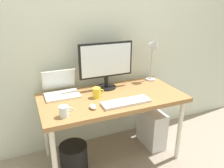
{
  "coord_description": "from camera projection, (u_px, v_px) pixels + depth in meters",
  "views": [
    {
      "loc": [
        -0.75,
        -1.78,
        1.56
      ],
      "look_at": [
        0.0,
        0.0,
        0.82
      ],
      "focal_mm": 35.52,
      "sensor_mm": 36.0,
      "label": 1
    }
  ],
  "objects": [
    {
      "name": "ground_plane",
      "position": [
        112.0,
        156.0,
        2.36
      ],
      "size": [
        6.0,
        6.0,
        0.0
      ],
      "primitive_type": "plane",
      "color": "gray"
    },
    {
      "name": "back_wall",
      "position": [
        97.0,
        27.0,
        2.24
      ],
      "size": [
        4.4,
        0.04,
        2.6
      ],
      "primitive_type": "cube",
      "color": "silver",
      "rests_on": "ground_plane"
    },
    {
      "name": "desk",
      "position": [
        112.0,
        102.0,
        2.13
      ],
      "size": [
        1.35,
        0.68,
        0.7
      ],
      "color": "olive",
      "rests_on": "ground_plane"
    },
    {
      "name": "monitor",
      "position": [
        106.0,
        63.0,
        2.2
      ],
      "size": [
        0.56,
        0.2,
        0.47
      ],
      "color": "black",
      "rests_on": "desk"
    },
    {
      "name": "laptop",
      "position": [
        61.0,
        89.0,
        2.13
      ],
      "size": [
        0.32,
        0.28,
        0.22
      ],
      "color": "silver",
      "rests_on": "desk"
    },
    {
      "name": "desk_lamp",
      "position": [
        154.0,
        50.0,
        2.37
      ],
      "size": [
        0.11,
        0.16,
        0.49
      ],
      "color": "#B2B2B7",
      "rests_on": "desk"
    },
    {
      "name": "keyboard",
      "position": [
        126.0,
        102.0,
        1.95
      ],
      "size": [
        0.44,
        0.14,
        0.02
      ],
      "primitive_type": "cube",
      "color": "silver",
      "rests_on": "desk"
    },
    {
      "name": "mouse",
      "position": [
        93.0,
        107.0,
        1.86
      ],
      "size": [
        0.06,
        0.09,
        0.03
      ],
      "primitive_type": "ellipsoid",
      "color": "silver",
      "rests_on": "desk"
    },
    {
      "name": "coffee_mug",
      "position": [
        97.0,
        93.0,
        2.06
      ],
      "size": [
        0.11,
        0.08,
        0.1
      ],
      "color": "yellow",
      "rests_on": "desk"
    },
    {
      "name": "glass_cup",
      "position": [
        64.0,
        111.0,
        1.72
      ],
      "size": [
        0.11,
        0.08,
        0.09
      ],
      "color": "silver",
      "rests_on": "desk"
    },
    {
      "name": "computer_tower",
      "position": [
        152.0,
        128.0,
        2.49
      ],
      "size": [
        0.18,
        0.36,
        0.42
      ],
      "primitive_type": "cube",
      "color": "silver",
      "rests_on": "ground_plane"
    },
    {
      "name": "wastebasket",
      "position": [
        74.0,
        159.0,
        2.09
      ],
      "size": [
        0.26,
        0.26,
        0.3
      ],
      "primitive_type": "cylinder",
      "color": "black",
      "rests_on": "ground_plane"
    }
  ]
}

